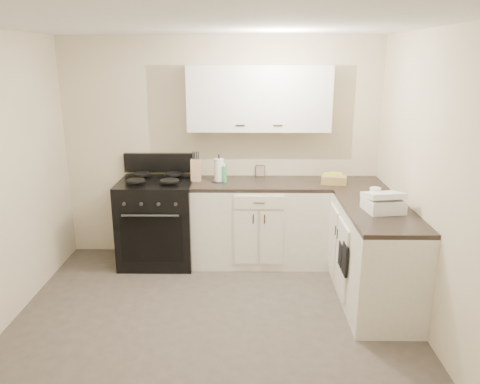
{
  "coord_description": "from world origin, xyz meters",
  "views": [
    {
      "loc": [
        0.29,
        -3.5,
        2.26
      ],
      "look_at": [
        0.23,
        0.85,
        1.01
      ],
      "focal_mm": 35.0,
      "sensor_mm": 36.0,
      "label": 1
    }
  ],
  "objects_px": {
    "knife_block": "(196,170)",
    "paper_towel": "(219,170)",
    "wicker_basket": "(334,180)",
    "countertop_grill": "(383,205)",
    "stove": "(158,223)"
  },
  "relations": [
    {
      "from": "wicker_basket",
      "to": "countertop_grill",
      "type": "relative_size",
      "value": 0.85
    },
    {
      "from": "wicker_basket",
      "to": "paper_towel",
      "type": "bearing_deg",
      "value": 176.42
    },
    {
      "from": "knife_block",
      "to": "paper_towel",
      "type": "distance_m",
      "value": 0.26
    },
    {
      "from": "paper_towel",
      "to": "countertop_grill",
      "type": "bearing_deg",
      "value": -33.88
    },
    {
      "from": "paper_towel",
      "to": "wicker_basket",
      "type": "height_order",
      "value": "paper_towel"
    },
    {
      "from": "paper_towel",
      "to": "wicker_basket",
      "type": "bearing_deg",
      "value": -3.58
    },
    {
      "from": "stove",
      "to": "paper_towel",
      "type": "xyz_separation_m",
      "value": [
        0.7,
        0.05,
        0.61
      ]
    },
    {
      "from": "knife_block",
      "to": "paper_towel",
      "type": "height_order",
      "value": "paper_towel"
    },
    {
      "from": "knife_block",
      "to": "wicker_basket",
      "type": "height_order",
      "value": "knife_block"
    },
    {
      "from": "knife_block",
      "to": "wicker_basket",
      "type": "xyz_separation_m",
      "value": [
        1.52,
        -0.1,
        -0.08
      ]
    },
    {
      "from": "wicker_basket",
      "to": "countertop_grill",
      "type": "distance_m",
      "value": 0.98
    },
    {
      "from": "paper_towel",
      "to": "knife_block",
      "type": "bearing_deg",
      "value": 174.8
    },
    {
      "from": "stove",
      "to": "countertop_grill",
      "type": "height_order",
      "value": "countertop_grill"
    },
    {
      "from": "paper_towel",
      "to": "wicker_basket",
      "type": "xyz_separation_m",
      "value": [
        1.26,
        -0.08,
        -0.08
      ]
    },
    {
      "from": "stove",
      "to": "paper_towel",
      "type": "distance_m",
      "value": 0.93
    }
  ]
}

